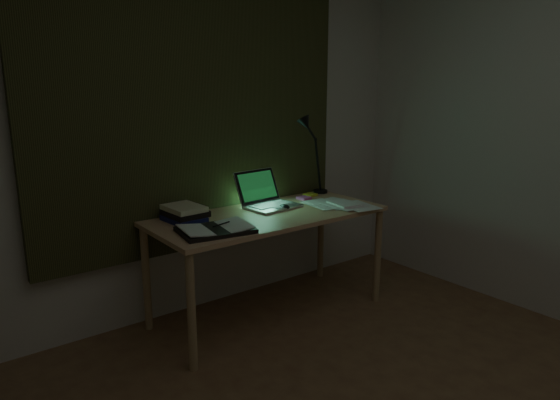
{
  "coord_description": "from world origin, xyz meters",
  "views": [
    {
      "loc": [
        -1.58,
        -0.96,
        1.53
      ],
      "look_at": [
        0.28,
        1.46,
        0.82
      ],
      "focal_mm": 32.0,
      "sensor_mm": 36.0,
      "label": 1
    }
  ],
  "objects_px": {
    "desk": "(269,265)",
    "loose_papers": "(336,205)",
    "desk_lamp": "(321,156)",
    "book_stack": "(184,213)",
    "laptop": "(273,190)",
    "open_textbook": "(215,229)"
  },
  "relations": [
    {
      "from": "desk",
      "to": "loose_papers",
      "type": "distance_m",
      "value": 0.62
    },
    {
      "from": "loose_papers",
      "to": "desk_lamp",
      "type": "height_order",
      "value": "desk_lamp"
    },
    {
      "from": "book_stack",
      "to": "loose_papers",
      "type": "relative_size",
      "value": 0.72
    },
    {
      "from": "book_stack",
      "to": "loose_papers",
      "type": "xyz_separation_m",
      "value": [
        1.01,
        -0.3,
        -0.04
      ]
    },
    {
      "from": "desk",
      "to": "book_stack",
      "type": "relative_size",
      "value": 6.02
    },
    {
      "from": "laptop",
      "to": "loose_papers",
      "type": "relative_size",
      "value": 1.11
    },
    {
      "from": "book_stack",
      "to": "desk_lamp",
      "type": "distance_m",
      "value": 1.24
    },
    {
      "from": "laptop",
      "to": "book_stack",
      "type": "relative_size",
      "value": 1.54
    },
    {
      "from": "open_textbook",
      "to": "book_stack",
      "type": "bearing_deg",
      "value": 104.35
    },
    {
      "from": "desk_lamp",
      "to": "desk",
      "type": "bearing_deg",
      "value": -156.35
    },
    {
      "from": "laptop",
      "to": "desk",
      "type": "bearing_deg",
      "value": -142.9
    },
    {
      "from": "book_stack",
      "to": "open_textbook",
      "type": "bearing_deg",
      "value": -84.7
    },
    {
      "from": "laptop",
      "to": "desk_lamp",
      "type": "xyz_separation_m",
      "value": [
        0.58,
        0.16,
        0.16
      ]
    },
    {
      "from": "open_textbook",
      "to": "loose_papers",
      "type": "height_order",
      "value": "open_textbook"
    },
    {
      "from": "laptop",
      "to": "book_stack",
      "type": "distance_m",
      "value": 0.64
    },
    {
      "from": "desk",
      "to": "laptop",
      "type": "xyz_separation_m",
      "value": [
        0.12,
        0.11,
        0.48
      ]
    },
    {
      "from": "desk",
      "to": "book_stack",
      "type": "xyz_separation_m",
      "value": [
        -0.52,
        0.18,
        0.41
      ]
    },
    {
      "from": "open_textbook",
      "to": "loose_papers",
      "type": "xyz_separation_m",
      "value": [
        0.98,
        0.03,
        -0.01
      ]
    },
    {
      "from": "desk",
      "to": "book_stack",
      "type": "bearing_deg",
      "value": 160.88
    },
    {
      "from": "open_textbook",
      "to": "desk_lamp",
      "type": "height_order",
      "value": "desk_lamp"
    },
    {
      "from": "desk",
      "to": "desk_lamp",
      "type": "xyz_separation_m",
      "value": [
        0.7,
        0.27,
        0.64
      ]
    },
    {
      "from": "desk",
      "to": "loose_papers",
      "type": "relative_size",
      "value": 4.35
    }
  ]
}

